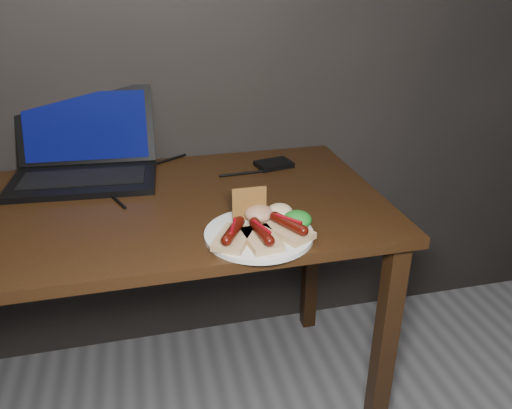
% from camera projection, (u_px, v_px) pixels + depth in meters
% --- Properties ---
extents(desk, '(1.40, 0.70, 0.75)m').
position_uv_depth(desk, '(130.00, 235.00, 1.38)').
color(desk, '#38200E').
rests_on(desk, ground).
extents(laptop, '(0.44, 0.35, 0.25)m').
position_uv_depth(laptop, '(85.00, 159.00, 1.51)').
color(laptop, black).
rests_on(laptop, desk).
extents(hard_drive, '(0.12, 0.10, 0.02)m').
position_uv_depth(hard_drive, '(274.00, 164.00, 1.60)').
color(hard_drive, black).
rests_on(hard_drive, desk).
extents(desk_cables, '(0.96, 0.38, 0.01)m').
position_uv_depth(desk_cables, '(106.00, 184.00, 1.46)').
color(desk_cables, black).
rests_on(desk_cables, desk).
extents(plate, '(0.32, 0.32, 0.01)m').
position_uv_depth(plate, '(259.00, 234.00, 1.18)').
color(plate, white).
rests_on(plate, desk).
extents(bread_sausage_left, '(0.12, 0.13, 0.04)m').
position_uv_depth(bread_sausage_left, '(233.00, 235.00, 1.13)').
color(bread_sausage_left, tan).
rests_on(bread_sausage_left, plate).
extents(bread_sausage_center, '(0.08, 0.12, 0.04)m').
position_uv_depth(bread_sausage_center, '(262.00, 236.00, 1.13)').
color(bread_sausage_center, tan).
rests_on(bread_sausage_center, plate).
extents(bread_sausage_right, '(0.11, 0.13, 0.04)m').
position_uv_depth(bread_sausage_right, '(289.00, 228.00, 1.16)').
color(bread_sausage_right, tan).
rests_on(bread_sausage_right, plate).
extents(crispbread, '(0.08, 0.01, 0.08)m').
position_uv_depth(crispbread, '(249.00, 204.00, 1.22)').
color(crispbread, '#AC732F').
rests_on(crispbread, plate).
extents(salad_greens, '(0.07, 0.07, 0.04)m').
position_uv_depth(salad_greens, '(297.00, 219.00, 1.20)').
color(salad_greens, '#136318').
rests_on(salad_greens, plate).
extents(salsa_mound, '(0.07, 0.07, 0.04)m').
position_uv_depth(salsa_mound, '(259.00, 213.00, 1.23)').
color(salsa_mound, maroon).
rests_on(salsa_mound, plate).
extents(coleslaw_mound, '(0.06, 0.06, 0.04)m').
position_uv_depth(coleslaw_mound, '(280.00, 211.00, 1.24)').
color(coleslaw_mound, beige).
rests_on(coleslaw_mound, plate).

